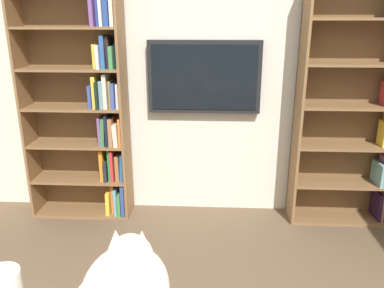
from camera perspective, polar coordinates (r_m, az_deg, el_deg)
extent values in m
cube|color=silver|center=(3.30, 3.19, 12.18)|extent=(4.52, 0.06, 2.70)
cube|color=brown|center=(3.24, 15.72, 5.53)|extent=(0.02, 0.28, 2.04)
cube|color=brown|center=(3.49, 22.64, 5.68)|extent=(0.94, 0.01, 2.04)
cube|color=brown|center=(3.70, 21.43, -10.22)|extent=(0.89, 0.27, 0.02)
cube|color=brown|center=(3.56, 22.04, -5.42)|extent=(0.89, 0.27, 0.02)
cube|color=brown|center=(3.45, 22.68, -0.26)|extent=(0.89, 0.27, 0.02)
cube|color=brown|center=(3.37, 23.36, 5.19)|extent=(0.89, 0.27, 0.02)
cube|color=brown|center=(3.32, 24.07, 10.85)|extent=(0.89, 0.27, 0.02)
cube|color=brown|center=(3.31, 24.83, 16.62)|extent=(0.89, 0.27, 0.02)
cube|color=black|center=(3.76, 26.80, -7.79)|extent=(0.03, 0.15, 0.30)
cube|color=#A2694B|center=(3.75, 26.32, -8.19)|extent=(0.03, 0.16, 0.25)
cube|color=#25142F|center=(3.75, 25.85, -8.09)|extent=(0.04, 0.20, 0.26)
cube|color=#7F5180|center=(3.61, 26.69, -3.43)|extent=(0.03, 0.13, 0.25)
cube|color=#6AA4A9|center=(3.60, 26.05, -3.93)|extent=(0.03, 0.23, 0.19)
cube|color=yellow|center=(3.51, 26.61, 1.44)|extent=(0.02, 0.14, 0.21)
cube|color=brown|center=(3.26, -10.14, 5.28)|extent=(0.02, 0.28, 1.96)
cube|color=brown|center=(3.55, -23.60, 5.08)|extent=(0.02, 0.28, 1.96)
cube|color=brown|center=(3.50, -16.43, 5.70)|extent=(0.87, 0.01, 1.96)
cube|color=brown|center=(3.70, -15.78, -9.60)|extent=(0.82, 0.27, 0.02)
cube|color=brown|center=(3.57, -16.22, -4.98)|extent=(0.82, 0.27, 0.02)
cube|color=brown|center=(3.46, -16.68, -0.02)|extent=(0.82, 0.27, 0.02)
cube|color=brown|center=(3.38, -17.16, 5.21)|extent=(0.82, 0.27, 0.02)
cube|color=brown|center=(3.33, -17.67, 10.64)|extent=(0.82, 0.27, 0.02)
cube|color=brown|center=(3.31, -18.21, 16.20)|extent=(0.82, 0.27, 0.02)
cube|color=#344588|center=(3.52, -10.05, -7.87)|extent=(0.03, 0.22, 0.29)
cube|color=#398045|center=(3.55, -10.56, -8.45)|extent=(0.03, 0.24, 0.20)
cube|color=#699EB0|center=(3.55, -11.17, -8.13)|extent=(0.02, 0.19, 0.24)
cube|color=orange|center=(3.56, -11.63, -7.68)|extent=(0.03, 0.13, 0.28)
cube|color=yellow|center=(3.58, -12.23, -8.26)|extent=(0.04, 0.20, 0.21)
cube|color=#2C5895|center=(3.40, -10.28, -3.25)|extent=(0.04, 0.17, 0.24)
cube|color=olive|center=(3.43, -10.90, -3.25)|extent=(0.03, 0.19, 0.23)
cube|color=red|center=(3.43, -11.60, -2.87)|extent=(0.02, 0.22, 0.28)
cube|color=#2D7D3C|center=(3.44, -12.01, -2.76)|extent=(0.02, 0.19, 0.29)
cube|color=black|center=(3.46, -12.52, -3.72)|extent=(0.03, 0.22, 0.17)
cube|color=orange|center=(3.45, -13.14, -2.86)|extent=(0.03, 0.17, 0.28)
cube|color=orange|center=(3.31, -10.49, 1.99)|extent=(0.02, 0.22, 0.24)
cube|color=beige|center=(3.32, -11.15, 1.56)|extent=(0.04, 0.20, 0.19)
cube|color=#A06C47|center=(3.33, -11.80, 2.01)|extent=(0.03, 0.22, 0.24)
cube|color=black|center=(3.32, -12.40, 2.19)|extent=(0.02, 0.20, 0.27)
cube|color=#3A7442|center=(3.33, -12.98, 1.93)|extent=(0.04, 0.18, 0.24)
cube|color=#784D88|center=(3.34, -13.47, 2.00)|extent=(0.02, 0.16, 0.24)
cube|color=beige|center=(3.23, -10.89, 7.14)|extent=(0.03, 0.16, 0.20)
cube|color=#374D99|center=(3.26, -11.46, 7.24)|extent=(0.03, 0.21, 0.21)
cube|color=olive|center=(3.24, -12.01, 7.33)|extent=(0.02, 0.14, 0.23)
cube|color=beige|center=(3.25, -12.65, 7.82)|extent=(0.03, 0.18, 0.28)
cube|color=#729BA9|center=(3.28, -13.17, 7.36)|extent=(0.03, 0.18, 0.23)
cube|color=black|center=(3.27, -13.68, 7.28)|extent=(0.02, 0.24, 0.22)
cube|color=yellow|center=(3.29, -14.10, 7.67)|extent=(0.03, 0.20, 0.26)
cube|color=#364895|center=(3.30, -14.70, 7.01)|extent=(0.03, 0.20, 0.19)
cube|color=navy|center=(3.21, -11.09, 12.88)|extent=(0.02, 0.13, 0.20)
cube|color=#40814A|center=(3.20, -11.76, 12.61)|extent=(0.03, 0.19, 0.18)
cube|color=black|center=(3.22, -12.33, 13.28)|extent=(0.03, 0.14, 0.25)
cube|color=#2D579C|center=(3.22, -13.00, 13.32)|extent=(0.03, 0.17, 0.26)
cube|color=silver|center=(3.24, -13.54, 12.65)|extent=(0.03, 0.23, 0.19)
cube|color=gold|center=(3.26, -14.14, 12.66)|extent=(0.03, 0.15, 0.19)
cube|color=beige|center=(3.19, -11.58, 18.66)|extent=(0.03, 0.23, 0.20)
cube|color=#274491|center=(3.19, -12.46, 18.84)|extent=(0.04, 0.21, 0.23)
cube|color=silver|center=(3.20, -13.13, 18.71)|extent=(0.02, 0.24, 0.22)
cube|color=#33408F|center=(3.22, -13.74, 18.78)|extent=(0.03, 0.13, 0.23)
cube|color=#744B8E|center=(3.22, -14.49, 19.05)|extent=(0.03, 0.22, 0.27)
cube|color=black|center=(3.24, 1.83, 9.98)|extent=(0.95, 0.06, 0.60)
cube|color=black|center=(3.20, 1.81, 9.89)|extent=(0.88, 0.01, 0.53)
sphere|color=white|center=(1.16, -9.34, -16.42)|extent=(0.14, 0.14, 0.14)
cone|color=white|center=(1.13, -7.55, -14.40)|extent=(0.06, 0.06, 0.08)
cone|color=white|center=(1.14, -11.37, -14.14)|extent=(0.06, 0.06, 0.08)
cone|color=beige|center=(1.13, -7.59, -14.78)|extent=(0.03, 0.03, 0.05)
cone|color=beige|center=(1.14, -11.43, -14.51)|extent=(0.03, 0.03, 0.05)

